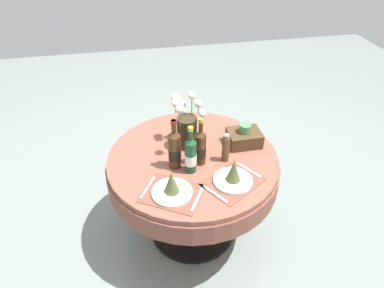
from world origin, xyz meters
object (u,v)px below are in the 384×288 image
wine_bottle_left (200,147)px  wine_bottle_rear (175,149)px  dining_table (193,171)px  flower_vase (186,126)px  woven_basket_side_right (244,137)px  pepper_mill (226,148)px  place_setting_left (172,188)px  place_setting_right (233,176)px  wine_bottle_right (191,155)px

wine_bottle_left → wine_bottle_rear: wine_bottle_rear is taller
dining_table → wine_bottle_rear: wine_bottle_rear is taller
flower_vase → woven_basket_side_right: size_ratio=1.72×
pepper_mill → woven_basket_side_right: pepper_mill is taller
place_setting_left → woven_basket_side_right: bearing=34.8°
place_setting_left → wine_bottle_rear: size_ratio=1.22×
flower_vase → pepper_mill: 0.31m
place_setting_left → pepper_mill: (0.39, 0.24, 0.05)m
pepper_mill → place_setting_right: bearing=-93.0°
dining_table → wine_bottle_right: wine_bottle_right is taller
dining_table → wine_bottle_left: (0.03, -0.08, 0.26)m
wine_bottle_right → woven_basket_side_right: wine_bottle_right is taller
place_setting_right → wine_bottle_left: wine_bottle_left is taller
dining_table → woven_basket_side_right: bearing=10.3°
wine_bottle_left → flower_vase: bearing=103.9°
wine_bottle_right → pepper_mill: 0.25m
wine_bottle_left → wine_bottle_right: bearing=-139.3°
dining_table → place_setting_right: size_ratio=2.73×
dining_table → wine_bottle_right: (-0.04, -0.14, 0.26)m
wine_bottle_left → dining_table: bearing=114.3°
flower_vase → wine_bottle_rear: 0.24m
wine_bottle_left → wine_bottle_rear: bearing=-179.4°
wine_bottle_right → place_setting_right: bearing=-33.9°
wine_bottle_right → woven_basket_side_right: size_ratio=1.47×
dining_table → woven_basket_side_right: size_ratio=5.20×
dining_table → place_setting_left: place_setting_left is taller
dining_table → flower_vase: bearing=97.5°
place_setting_left → wine_bottle_right: wine_bottle_right is taller
place_setting_left → wine_bottle_rear: bearing=77.0°
dining_table → place_setting_left: size_ratio=2.74×
wine_bottle_right → pepper_mill: size_ratio=1.55×
place_setting_right → pepper_mill: 0.22m
place_setting_left → flower_vase: size_ratio=1.11×
dining_table → wine_bottle_right: size_ratio=3.54×
place_setting_left → wine_bottle_left: size_ratio=1.27×
wine_bottle_left → pepper_mill: size_ratio=1.58×
wine_bottle_rear → pepper_mill: size_ratio=1.63×
wine_bottle_rear → dining_table: bearing=30.3°
flower_vase → wine_bottle_right: bearing=-95.1°
flower_vase → wine_bottle_left: 0.22m
place_setting_right → woven_basket_side_right: size_ratio=1.91×
wine_bottle_rear → woven_basket_side_right: wine_bottle_rear is taller
flower_vase → pepper_mill: flower_vase is taller
woven_basket_side_right → flower_vase: bearing=170.7°
place_setting_left → flower_vase: flower_vase is taller
wine_bottle_left → woven_basket_side_right: wine_bottle_left is taller
dining_table → wine_bottle_left: size_ratio=3.47×
flower_vase → wine_bottle_right: 0.28m
wine_bottle_left → woven_basket_side_right: 0.38m
place_setting_right → wine_bottle_right: bearing=146.1°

